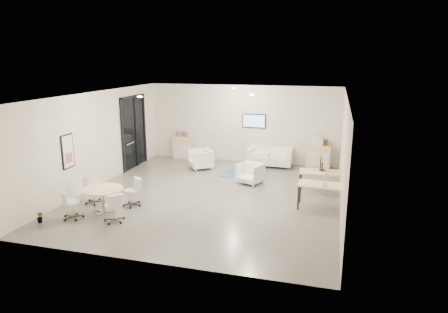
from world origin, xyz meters
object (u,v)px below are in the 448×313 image
Objects in this scene: desk_rear at (322,174)px; desk_front at (323,187)px; sideboard_left at (183,148)px; armchair_left at (201,158)px; armchair_right at (250,172)px; sideboard_right at (318,157)px; loveseat at (270,157)px; round_table at (103,191)px.

desk_rear reaches higher than desk_front.
desk_front is at bearing -36.54° from sideboard_left.
armchair_left reaches higher than desk_front.
armchair_right is at bearing 147.61° from desk_front.
sideboard_right is 4.49m from desk_front.
loveseat reaches higher than round_table.
loveseat is at bearing 102.24° from armchair_right.
sideboard_right is at bearing -0.03° from sideboard_left.
armchair_right reaches higher than desk_rear.
round_table is at bearing -49.01° from armchair_left.
sideboard_left is 1.22× the size of armchair_right.
sideboard_left is 5.72m from sideboard_right.
desk_rear is (5.96, -3.14, 0.18)m from sideboard_left.
sideboard_left is 0.67× the size of desk_rear.
sideboard_left is at bearing 90.51° from round_table.
loveseat is 3.65m from desk_rear.
desk_rear is at bearing 33.31° from armchair_left.
loveseat is 1.22× the size of desk_rear.
sideboard_left is at bearing 161.87° from armchair_right.
armchair_left is at bearing -47.05° from sideboard_left.
round_table is at bearing -154.51° from desk_rear.
desk_front is (0.08, -1.33, -0.00)m from desk_rear.
round_table is (-3.47, -3.74, 0.21)m from armchair_right.
armchair_left is (1.25, -1.34, -0.06)m from sideboard_left.
sideboard_left is at bearing 148.61° from desk_rear.
round_table is (-5.91, -3.29, -0.05)m from desk_rear.
armchair_right is at bearing -95.45° from loveseat.
armchair_left is (-4.47, -1.34, -0.04)m from sideboard_right.
armchair_right is 2.49m from desk_rear.
desk_rear is (0.25, -3.14, 0.19)m from sideboard_right.
armchair_right is at bearing 47.12° from round_table.
desk_rear is 6.76m from round_table.
loveseat reaches higher than desk_rear.
sideboard_right is (5.72, -0.00, -0.02)m from sideboard_left.
desk_rear reaches higher than round_table.
desk_rear is at bearing -27.78° from sideboard_left.
sideboard_right is at bearing 97.05° from desk_front.
loveseat is at bearing 122.25° from desk_rear.
sideboard_right is 1.90m from loveseat.
sideboard_left reaches higher than desk_rear.
armchair_right is at bearing 23.53° from armchair_left.
desk_front is (2.51, -1.78, 0.26)m from armchair_right.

